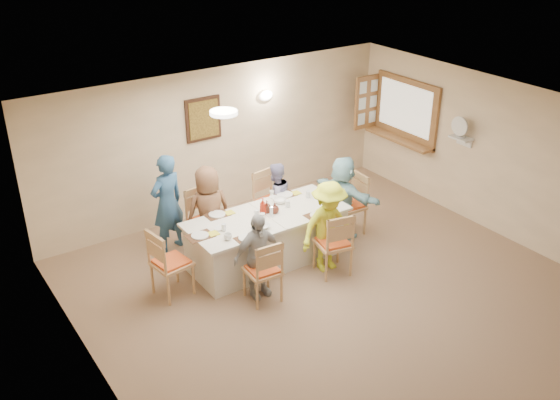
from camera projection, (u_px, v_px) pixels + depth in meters
ground at (350, 304)px, 8.40m from camera, size 7.00×7.00×0.00m
room_walls at (357, 203)px, 7.74m from camera, size 7.00×7.00×7.00m
wall_picture at (203, 119)px, 10.08m from camera, size 0.62×0.05×0.72m
wall_sconce at (266, 95)px, 10.58m from camera, size 0.26×0.09×0.18m
ceiling_light at (224, 113)px, 7.93m from camera, size 0.36×0.36×0.05m
serving_hatch at (406, 110)px, 11.15m from camera, size 0.06×1.50×1.15m
hatch_sill at (399, 139)px, 11.32m from camera, size 0.30×1.50×0.05m
shutter_door at (367, 102)px, 11.58m from camera, size 0.55×0.04×1.00m
fan_shelf at (461, 138)px, 10.15m from camera, size 0.22×0.36×0.03m
desk_fan at (461, 130)px, 10.07m from camera, size 0.30×0.30×0.28m
dining_table at (267, 238)px, 9.25m from camera, size 2.41×1.02×0.76m
chair_back_left at (206, 221)px, 9.49m from camera, size 0.54×0.54×0.99m
chair_back_right at (271, 201)px, 10.10m from camera, size 0.55×0.55×0.99m
chair_front_left at (263, 269)px, 8.31m from camera, size 0.48×0.48×0.94m
chair_front_right at (333, 242)px, 8.91m from camera, size 0.57×0.57×1.00m
chair_left_end at (171, 262)px, 8.41m from camera, size 0.55×0.55×1.02m
chair_right_end at (348, 205)px, 9.98m from camera, size 0.51×0.51×1.00m
diner_back_left at (209, 211)px, 9.31m from camera, size 0.79×0.59×1.42m
diner_back_right at (275, 198)px, 9.96m from camera, size 0.65×0.54×1.20m
diner_front_left at (258, 256)px, 8.34m from camera, size 0.73×0.31×1.24m
diner_front_right at (328, 227)px, 8.91m from camera, size 0.92×0.55×1.39m
diner_right_end at (342, 197)px, 9.84m from camera, size 1.40×0.87×1.35m
caregiver at (167, 203)px, 9.40m from camera, size 0.74×0.63×1.56m
placemat_fl at (247, 238)px, 8.47m from camera, size 0.32×0.24×0.01m
plate_fl at (247, 238)px, 8.46m from camera, size 0.24×0.24×0.01m
napkin_fl at (260, 236)px, 8.52m from camera, size 0.14×0.14×0.01m
placemat_fr at (317, 216)px, 9.07m from camera, size 0.35×0.26×0.01m
plate_fr at (317, 215)px, 9.07m from camera, size 0.22×0.22×0.01m
napkin_fr at (329, 213)px, 9.12m from camera, size 0.15×0.15×0.01m
placemat_bl at (217, 215)px, 9.09m from camera, size 0.34×0.26×0.01m
plate_bl at (217, 214)px, 9.09m from camera, size 0.25×0.25×0.02m
napkin_bl at (229, 213)px, 9.14m from camera, size 0.14×0.14×0.01m
placemat_br at (285, 195)px, 9.70m from camera, size 0.34×0.25×0.01m
plate_br at (285, 194)px, 9.69m from camera, size 0.25×0.25×0.02m
napkin_br at (296, 193)px, 9.75m from camera, size 0.14×0.14×0.01m
placemat_le at (200, 236)px, 8.53m from camera, size 0.36×0.27×0.01m
plate_le at (200, 235)px, 8.52m from camera, size 0.24×0.24×0.02m
napkin_le at (213, 233)px, 8.58m from camera, size 0.14×0.14×0.01m
placemat_re at (328, 196)px, 9.65m from camera, size 0.36×0.27×0.01m
plate_re at (328, 196)px, 9.64m from camera, size 0.25×0.25×0.02m
napkin_re at (339, 194)px, 9.70m from camera, size 0.14×0.14×0.01m
teacup_a at (228, 237)px, 8.42m from camera, size 0.12×0.12×0.09m
teacup_b at (272, 193)px, 9.68m from camera, size 0.12×0.12×0.07m
bowl_a at (261, 226)px, 8.72m from camera, size 0.29×0.29×0.06m
bowl_b at (280, 201)px, 9.45m from camera, size 0.27×0.27×0.06m
condiment_ketchup at (263, 207)px, 9.04m from camera, size 0.17×0.18×0.26m
condiment_brown at (267, 207)px, 9.13m from camera, size 0.12×0.12×0.19m
condiment_malt at (275, 208)px, 9.12m from camera, size 0.13×0.13×0.16m
drinking_glass at (257, 213)px, 9.02m from camera, size 0.07×0.07×0.10m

